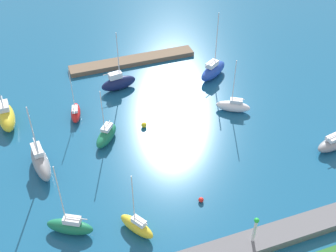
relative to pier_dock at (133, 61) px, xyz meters
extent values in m
plane|color=#19567F|center=(0.71, 15.74, -0.42)|extent=(160.00, 160.00, 0.00)
cube|color=brown|center=(0.00, 0.00, 0.00)|extent=(23.26, 3.02, 0.84)
cube|color=slate|center=(0.71, 42.82, 0.12)|extent=(68.38, 2.88, 1.08)
cylinder|color=silver|center=(-1.53, 42.82, 2.26)|extent=(0.36, 0.36, 3.20)
sphere|color=green|center=(-1.53, 42.82, 4.11)|extent=(0.56, 0.56, 0.56)
ellipsoid|color=gray|center=(-20.29, 32.16, 0.48)|extent=(6.35, 3.12, 1.80)
cube|color=silver|center=(-19.82, 32.25, 1.66)|extent=(2.38, 1.61, 0.54)
cylinder|color=silver|center=(-19.36, 32.33, 2.08)|extent=(2.49, 0.57, 0.12)
ellipsoid|color=yellow|center=(9.90, 36.60, 0.46)|extent=(3.72, 4.78, 1.75)
cube|color=silver|center=(9.70, 36.92, 1.65)|extent=(1.62, 1.90, 0.62)
cylinder|color=silver|center=(10.03, 36.40, 4.91)|extent=(0.11, 0.11, 7.15)
cylinder|color=silver|center=(9.52, 37.20, 2.11)|extent=(1.08, 1.65, 0.09)
ellipsoid|color=#19724C|center=(9.55, 19.90, 0.52)|extent=(4.71, 5.24, 1.87)
cube|color=silver|center=(9.29, 19.58, 1.73)|extent=(2.04, 2.16, 0.55)
cylinder|color=silver|center=(9.71, 20.11, 4.92)|extent=(0.13, 0.13, 6.92)
cylinder|color=silver|center=(9.13, 19.39, 2.15)|extent=(1.23, 1.51, 0.10)
ellipsoid|color=red|center=(12.72, 12.84, 0.37)|extent=(2.27, 4.86, 1.57)
cube|color=silver|center=(12.79, 13.21, 1.37)|extent=(1.16, 1.81, 0.44)
cylinder|color=silver|center=(12.68, 12.61, 4.60)|extent=(0.11, 0.11, 6.91)
cylinder|color=silver|center=(12.89, 13.73, 1.74)|extent=(0.51, 2.26, 0.09)
ellipsoid|color=white|center=(-10.77, 19.54, 0.44)|extent=(5.44, 4.21, 1.73)
cube|color=silver|center=(-11.13, 19.76, 1.58)|extent=(2.16, 1.85, 0.55)
cylinder|color=silver|center=(-10.54, 19.40, 4.97)|extent=(0.13, 0.13, 7.33)
cylinder|color=silver|center=(-11.35, 19.90, 2.01)|extent=(1.68, 1.08, 0.10)
ellipsoid|color=#2347B2|center=(-11.95, 9.42, 0.80)|extent=(6.73, 5.36, 2.44)
cube|color=silver|center=(-11.50, 9.71, 2.41)|extent=(2.69, 2.35, 0.79)
cylinder|color=silver|center=(-12.23, 9.24, 6.73)|extent=(0.16, 0.16, 9.41)
cylinder|color=silver|center=(-10.97, 10.06, 2.96)|extent=(2.60, 1.74, 0.13)
ellipsoid|color=#141E4C|center=(4.56, 7.58, 0.73)|extent=(6.23, 2.68, 2.30)
cube|color=silver|center=(5.04, 7.65, 2.39)|extent=(2.30, 1.40, 1.00)
cylinder|color=silver|center=(4.26, 7.53, 5.91)|extent=(0.14, 0.14, 8.05)
cylinder|color=silver|center=(5.68, 7.74, 3.04)|extent=(2.86, 0.52, 0.12)
ellipsoid|color=gray|center=(19.00, 22.76, 0.94)|extent=(2.86, 7.34, 2.72)
cube|color=silver|center=(19.07, 22.19, 2.67)|extent=(1.51, 2.70, 0.73)
cylinder|color=silver|center=(18.96, 23.12, 6.25)|extent=(0.17, 0.17, 7.90)
cylinder|color=silver|center=(19.13, 21.67, 3.18)|extent=(0.48, 2.91, 0.14)
ellipsoid|color=yellow|center=(22.72, 11.13, 0.87)|extent=(2.60, 6.78, 2.58)
cube|color=silver|center=(22.73, 10.59, 2.57)|extent=(1.50, 2.46, 0.83)
cylinder|color=silver|center=(22.75, 10.04, 3.14)|extent=(0.23, 2.85, 0.13)
ellipsoid|color=#19724C|center=(17.09, 34.13, 0.49)|extent=(5.60, 4.14, 1.82)
cube|color=silver|center=(16.70, 34.34, 1.76)|extent=(2.21, 1.84, 0.72)
cylinder|color=silver|center=(17.33, 33.99, 5.71)|extent=(0.13, 0.13, 8.62)
cylinder|color=silver|center=(16.21, 34.62, 2.27)|extent=(2.29, 1.34, 0.11)
sphere|color=red|center=(1.24, 35.01, -0.08)|extent=(0.67, 0.67, 0.67)
sphere|color=yellow|center=(3.56, 18.74, 0.00)|extent=(0.84, 0.84, 0.84)
camera|label=1|loc=(16.52, 65.80, 39.42)|focal=44.77mm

